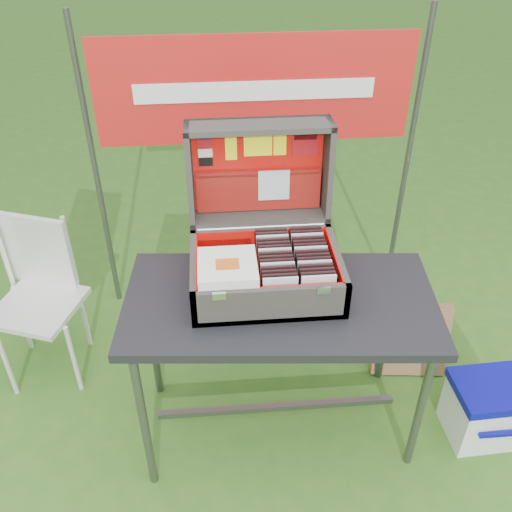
{
  "coord_description": "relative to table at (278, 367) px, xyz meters",
  "views": [
    {
      "loc": [
        -0.23,
        -1.68,
        2.3
      ],
      "look_at": [
        -0.08,
        0.1,
        1.0
      ],
      "focal_mm": 40.0,
      "sensor_mm": 36.0,
      "label": 1
    }
  ],
  "objects": [
    {
      "name": "chair_leg_br",
      "position": [
        -0.98,
        0.63,
        -0.18
      ],
      "size": [
        0.02,
        0.02,
        0.43
      ],
      "primitive_type": "cylinder",
      "color": "silver",
      "rests_on": "ground"
    },
    {
      "name": "lid_sticker_cc_c",
      "position": [
        -0.28,
        0.44,
        0.85
      ],
      "size": [
        0.06,
        0.01,
        0.04
      ],
      "primitive_type": "cube",
      "rotation": [
        -1.63,
        0.0,
        0.0
      ],
      "color": "white",
      "rests_on": "suitcase_lid_liner"
    },
    {
      "name": "cd_right_11",
      "position": [
        0.13,
        0.17,
        0.5
      ],
      "size": [
        0.13,
        0.01,
        0.15
      ],
      "primitive_type": "cube",
      "color": "black",
      "rests_on": "suitcase_liner_floor"
    },
    {
      "name": "chair_upright_left",
      "position": [
        -1.31,
        0.65,
        0.24
      ],
      "size": [
        0.02,
        0.02,
        0.4
      ],
      "primitive_type": "cylinder",
      "color": "silver",
      "rests_on": "chair_seat"
    },
    {
      "name": "ground",
      "position": [
        -0.02,
        -0.08,
        -0.4
      ],
      "size": [
        80.0,
        80.0,
        0.0
      ],
      "primitive_type": "plane",
      "color": "#316820",
      "rests_on": "ground"
    },
    {
      "name": "table_leg_fl",
      "position": [
        -0.58,
        -0.26,
        -0.02
      ],
      "size": [
        0.04,
        0.04,
        0.76
      ],
      "primitive_type": "cylinder",
      "color": "#59595B",
      "rests_on": "ground"
    },
    {
      "name": "cd_left_9",
      "position": [
        -0.01,
        0.12,
        0.5
      ],
      "size": [
        0.13,
        0.01,
        0.15
      ],
      "primitive_type": "cube",
      "color": "black",
      "rests_on": "suitcase_liner_floor"
    },
    {
      "name": "table_leg_bl",
      "position": [
        -0.58,
        0.26,
        -0.02
      ],
      "size": [
        0.04,
        0.04,
        0.76
      ],
      "primitive_type": "cylinder",
      "color": "#59595B",
      "rests_on": "ground"
    },
    {
      "name": "suitcase_base_bottom",
      "position": [
        -0.05,
        0.07,
        0.41
      ],
      "size": [
        0.61,
        0.43,
        0.02
      ],
      "primitive_type": "cube",
      "color": "#4F4B44",
      "rests_on": "table_top"
    },
    {
      "name": "cooler_handle",
      "position": [
        0.98,
        -0.28,
        -0.22
      ],
      "size": [
        0.22,
        0.02,
        0.02
      ],
      "primitive_type": "cube",
      "color": "#09098E",
      "rests_on": "cooler_body"
    },
    {
      "name": "suitcase_liner_wall_right",
      "position": [
        0.22,
        0.07,
        0.49
      ],
      "size": [
        0.01,
        0.39,
        0.14
      ],
      "primitive_type": "cube",
      "color": "red",
      "rests_on": "suitcase_base_bottom"
    },
    {
      "name": "cd_left_5",
      "position": [
        -0.01,
        0.02,
        0.5
      ],
      "size": [
        0.13,
        0.01,
        0.15
      ],
      "primitive_type": "cube",
      "color": "black",
      "rests_on": "suitcase_liner_floor"
    },
    {
      "name": "chair_leg_fr",
      "position": [
        -0.98,
        0.3,
        -0.18
      ],
      "size": [
        0.02,
        0.02,
        0.43
      ],
      "primitive_type": "cylinder",
      "color": "silver",
      "rests_on": "ground"
    },
    {
      "name": "cd_right_9",
      "position": [
        0.13,
        0.12,
        0.5
      ],
      "size": [
        0.13,
        0.01,
        0.15
      ],
      "primitive_type": "cube",
      "color": "black",
      "rests_on": "suitcase_liner_floor"
    },
    {
      "name": "cd_left_14",
      "position": [
        -0.01,
        0.24,
        0.5
      ],
      "size": [
        0.13,
        0.01,
        0.15
      ],
      "primitive_type": "cube",
      "color": "black",
      "rests_on": "suitcase_liner_floor"
    },
    {
      "name": "cd_left_3",
      "position": [
        -0.01,
        -0.02,
        0.5
      ],
      "size": [
        0.13,
        0.01,
        0.15
      ],
      "primitive_type": "cube",
      "color": "black",
      "rests_on": "suitcase_liner_floor"
    },
    {
      "name": "lid_card_neon_main",
      "position": [
        -0.05,
        0.44,
        0.87
      ],
      "size": [
        0.12,
        0.01,
        0.09
      ],
      "primitive_type": "cube",
      "rotation": [
        -1.63,
        0.0,
        0.0
      ],
      "color": "#F6F214",
      "rests_on": "suitcase_lid_liner"
    },
    {
      "name": "suitcase_lid_rim_far",
      "position": [
        -0.05,
        0.4,
        0.98
      ],
      "size": [
        0.61,
        0.16,
        0.03
      ],
      "primitive_type": "cube",
      "rotation": [
        -1.63,
        0.0,
        0.0
      ],
      "color": "#4F4B44",
      "rests_on": "suitcase_lid_back"
    },
    {
      "name": "cd_right_5",
      "position": [
        0.13,
        0.02,
        0.5
      ],
      "size": [
        0.13,
        0.01,
        0.15
      ],
      "primitive_type": "cube",
      "color": "black",
      "rests_on": "suitcase_liner_floor"
    },
    {
      "name": "cardboard_box",
      "position": [
        0.74,
        0.31,
        -0.2
      ],
      "size": [
        0.4,
        0.19,
        0.41
      ],
      "primitive_type": "cube",
      "rotation": [
        -0.21,
        0.0,
        -0.11
      ],
      "color": "#9A6843",
      "rests_on": "ground"
    },
    {
      "name": "suitcase_lid_rim_near",
      "position": [
        -0.05,
        0.37,
        0.57
      ],
      "size": [
        0.61,
        0.16,
        0.03
      ],
      "primitive_type": "cube",
      "rotation": [
        -1.63,
        0.0,
        0.0
      ],
      "color": "#4F4B44",
      "rests_on": "suitcase_lid_back"
    },
    {
      "name": "suitcase_liner_wall_left",
      "position": [
        -0.33,
        0.07,
        0.49
      ],
      "size": [
        0.01,
        0.39,
        0.14
      ],
      "primitive_type": "cube",
      "color": "red",
      "rests_on": "suitcase_base_bottom"
    },
    {
      "name": "suitcase_base_wall_left",
      "position": [
        -0.34,
        0.07,
        0.48
      ],
      "size": [
        0.02,
        0.43,
        0.16
      ],
      "primitive_type": "cube",
      "color": "#4F4B44",
      "rests_on": "table_top"
    },
    {
      "name": "suitcase_base_wall_front",
      "position": [
        -0.05,
        -0.13,
        0.48
      ],
      "size": [
        0.61,
        0.02,
        0.16
      ],
      "primitive_type": "cube",
      "color": "#4F4B44",
      "rests_on": "table_top"
    },
    {
      "name": "cd_right_4",
      "position": [
        0.13,
        0.0,
        0.5
      ],
      "size": [
        0.13,
        0.01,
        0.15
      ],
      "primitive_type": "cube",
      "color": "silver",
      "rests_on": "suitcase_liner_floor"
    },
    {
      "name": "cd_right_2",
      "position": [
        0.13,
        -0.05,
        0.5
      ],
      "size": [
        0.13,
        0.01,
        0.15
      ],
      "primitive_type": "cube",
      "color": "black",
      "rests_on": "suitcase_liner_floor"
    },
    {
      "name": "suitcase_base_wall_right",
      "position": [
        0.24,
        0.07,
        0.48
      ],
      "size": [
        0.02,
        0.43,
        0.16
      ],
      "primitive_type": "cube",
      "color": "#4F4B44",
      "rests_on": "table_top"
    },
    {
      "name": "songbook_7",
      "position": [
        -0.21,
        -0.01,
        0.6
      ],
      "size": [
        0.23,
        0.23,
        0.0
      ],
      "primitive_type": "cube",
      "color": "white",
      "rests_on": "suitcase_base_wall_front"
    },
    {
      "name": "chair_leg_fl",
      "position": [
        -1.31,
        0.3,
        -0.18
      ],
      "size": [
        0.02,
        0.02,
        0.43
      ],
      "primitive_type": "cylinder",
      "color": "silver",
      "rests_on": "ground"
    },
    {
      "name": "table_leg_fr",
      "position": [
        0.58,
        -0.26,
        -0.02
      ],
      "size": [
        0.04,
        0.04,
        0.76
      ],
      "primitive_type": "cylinder",
      "color": "#59595B",
      "rests_on": "ground"
    },
    {
      "name": "chair",
      "position": [
        -1.15,
        0.47,
        0.02
      ],
      "size": [
        0.5,
        0.53,
        0.85
      ],
      "primitive_type": null,
      "rotation": [
        0.0,
        0.0,
        -0.35
      ],
      "color": "silver",
      "rests_on": "ground"
    },
    {
      "name": "cd_right_6",
      "position": [
        0.13,
        0.05,
        0.5
      ],
      "size": [
        0.13,
        0.01,
        0.15
      ],
      "primitive_type": "cube",
      "color": "black",
      "rests_on": "suitcase_liner_floor"
    },
    {
      "name": "cd_left_7",
      "position": [
        -0.01,
        0.07,
        0.5
      ],
      "size": [
        0.13,
        0.01,
        0.15
      ],
      "primitive_type": "cube",
      "color": "black",
      "rests_on": "suitcase_liner_floor"
    },
    {
      "name": "songbook_graphic",
      "position": [
        -0.21,
        -0.02,
        0.6
      ],
      "size": [
        0.09,
        0.07,
        0.0
      ],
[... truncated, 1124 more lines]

